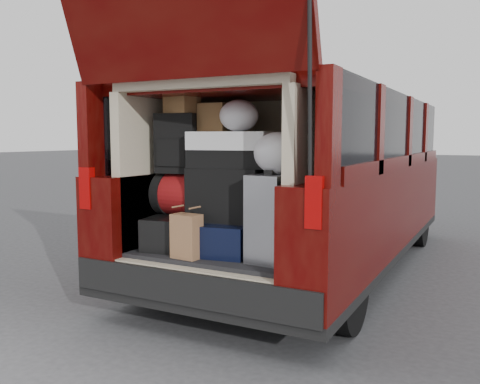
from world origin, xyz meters
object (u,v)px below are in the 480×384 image
object	(u,v)px
black_hardshell	(183,231)
backpack	(178,143)
silver_roller	(274,217)
black_soft_case	(228,194)
red_duffel	(189,194)
twotone_duffel	(230,150)
navy_hardshell	(225,237)
kraft_bag	(187,236)

from	to	relation	value
black_hardshell	backpack	xyz separation A→B (m)	(-0.03, -0.00, 0.67)
silver_roller	black_soft_case	size ratio (longest dim) A/B	1.09
black_hardshell	silver_roller	distance (m)	0.82
red_duffel	twotone_duffel	bearing A→B (deg)	1.98
navy_hardshell	black_soft_case	xyz separation A→B (m)	(-0.00, 0.05, 0.31)
kraft_bag	black_soft_case	distance (m)	0.44
silver_roller	kraft_bag	world-z (taller)	silver_roller
silver_roller	kraft_bag	distance (m)	0.62
navy_hardshell	silver_roller	size ratio (longest dim) A/B	0.88
red_duffel	kraft_bag	bearing A→B (deg)	-56.84
black_soft_case	backpack	world-z (taller)	backpack
red_duffel	twotone_duffel	xyz separation A→B (m)	(0.36, -0.00, 0.34)
red_duffel	backpack	bearing A→B (deg)	-160.76
silver_roller	kraft_bag	xyz separation A→B (m)	(-0.56, -0.23, -0.14)
red_duffel	black_soft_case	world-z (taller)	black_soft_case
backpack	twotone_duffel	world-z (taller)	backpack
kraft_bag	twotone_duffel	world-z (taller)	twotone_duffel
silver_roller	black_soft_case	distance (m)	0.44
kraft_bag	red_duffel	distance (m)	0.45
silver_roller	twotone_duffel	size ratio (longest dim) A/B	1.02
silver_roller	kraft_bag	bearing A→B (deg)	-154.22
kraft_bag	red_duffel	size ratio (longest dim) A/B	0.62
black_hardshell	silver_roller	size ratio (longest dim) A/B	1.02
silver_roller	black_soft_case	bearing A→B (deg)	170.04
silver_roller	black_hardshell	bearing A→B (deg)	177.87
twotone_duffel	navy_hardshell	bearing A→B (deg)	-123.94
kraft_bag	backpack	size ratio (longest dim) A/B	0.69
navy_hardshell	backpack	distance (m)	0.79
silver_roller	backpack	xyz separation A→B (m)	(-0.83, 0.08, 0.49)
navy_hardshell	silver_roller	xyz separation A→B (m)	(0.41, -0.05, 0.18)
twotone_duffel	black_hardshell	bearing A→B (deg)	173.57
silver_roller	black_soft_case	xyz separation A→B (m)	(-0.41, 0.10, 0.13)
navy_hardshell	red_duffel	world-z (taller)	red_duffel
black_hardshell	twotone_duffel	xyz separation A→B (m)	(0.41, 0.02, 0.62)
navy_hardshell	backpack	world-z (taller)	backpack
red_duffel	backpack	distance (m)	0.39
silver_roller	red_duffel	size ratio (longest dim) A/B	1.19
navy_hardshell	twotone_duffel	distance (m)	0.63
red_duffel	twotone_duffel	size ratio (longest dim) A/B	0.86
red_duffel	navy_hardshell	bearing A→B (deg)	-6.16
navy_hardshell	twotone_duffel	bearing A→B (deg)	56.44
black_hardshell	red_duffel	world-z (taller)	red_duffel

